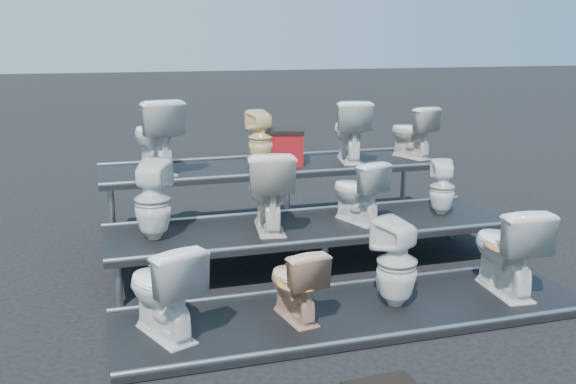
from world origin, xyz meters
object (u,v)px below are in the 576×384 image
object	(u,v)px
toilet_3	(506,248)
toilet_9	(261,138)
toilet_1	(295,282)
toilet_11	(412,132)
toilet_5	(269,190)
toilet_8	(155,135)
toilet_4	(153,200)
toilet_0	(162,289)
toilet_6	(357,191)
toilet_7	(442,187)
toilet_2	(397,263)
red_crate	(281,148)
toilet_10	(350,130)

from	to	relation	value
toilet_3	toilet_9	world-z (taller)	toilet_9
toilet_1	toilet_11	world-z (taller)	toilet_11
toilet_9	toilet_11	xyz separation A→B (m)	(2.01, 0.00, -0.00)
toilet_3	toilet_11	distance (m)	2.72
toilet_5	toilet_11	bearing A→B (deg)	-141.87
toilet_1	toilet_9	distance (m)	2.75
toilet_8	toilet_4	bearing A→B (deg)	71.10
toilet_5	toilet_0	bearing A→B (deg)	55.09
toilet_0	toilet_5	world-z (taller)	toilet_5
toilet_1	toilet_6	bearing A→B (deg)	-139.41
toilet_5	toilet_7	xyz separation A→B (m)	(1.99, 0.00, -0.11)
toilet_2	toilet_11	xyz separation A→B (m)	(1.45, 2.60, 0.74)
toilet_9	red_crate	size ratio (longest dim) A/B	1.28
toilet_1	toilet_11	distance (m)	3.62
toilet_1	toilet_8	world-z (taller)	toilet_8
toilet_7	toilet_11	distance (m)	1.40
toilet_7	toilet_9	distance (m)	2.21
toilet_3	toilet_10	bearing A→B (deg)	-74.14
toilet_0	toilet_7	xyz separation A→B (m)	(3.21, 1.30, 0.31)
toilet_10	toilet_11	distance (m)	0.86
toilet_0	toilet_2	distance (m)	2.04
toilet_3	toilet_7	bearing A→B (deg)	-88.26
toilet_6	toilet_9	size ratio (longest dim) A/B	1.00
toilet_8	toilet_5	bearing A→B (deg)	115.80
toilet_3	toilet_8	size ratio (longest dim) A/B	0.99
toilet_9	toilet_10	distance (m)	1.15
toilet_2	red_crate	distance (m)	2.76
toilet_8	toilet_10	size ratio (longest dim) A/B	1.10
toilet_6	red_crate	bearing A→B (deg)	-90.01
toilet_9	toilet_0	bearing A→B (deg)	47.77
toilet_0	toilet_5	xyz separation A→B (m)	(1.22, 1.30, 0.43)
toilet_3	toilet_4	distance (m)	3.37
toilet_2	toilet_8	size ratio (longest dim) A/B	0.93
toilet_8	toilet_11	distance (m)	3.26
toilet_4	toilet_5	world-z (taller)	toilet_5
toilet_7	red_crate	bearing A→B (deg)	-23.50
toilet_5	toilet_3	bearing A→B (deg)	154.33
toilet_4	toilet_0	bearing A→B (deg)	111.56
toilet_0	toilet_2	world-z (taller)	toilet_2
toilet_0	toilet_11	world-z (taller)	toilet_11
toilet_4	toilet_10	bearing A→B (deg)	-128.91
toilet_4	red_crate	world-z (taller)	toilet_4
toilet_4	toilet_11	world-z (taller)	toilet_11
toilet_3	toilet_6	size ratio (longest dim) A/B	1.26
toilet_4	toilet_2	bearing A→B (deg)	170.89
toilet_1	toilet_7	world-z (taller)	toilet_7
toilet_4	toilet_5	bearing A→B (deg)	-155.76
toilet_0	red_crate	xyz separation A→B (m)	(1.76, 2.68, 0.60)
toilet_0	toilet_8	bearing A→B (deg)	-117.38
toilet_6	red_crate	world-z (taller)	red_crate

